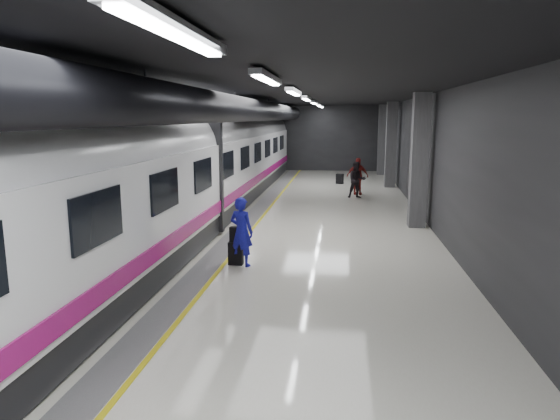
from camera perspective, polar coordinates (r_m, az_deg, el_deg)
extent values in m
plane|color=silver|center=(15.76, -0.32, -3.00)|extent=(40.00, 40.00, 0.00)
cube|color=black|center=(15.34, -0.34, 13.57)|extent=(10.00, 40.00, 0.02)
cube|color=#28282B|center=(35.27, 3.89, 8.18)|extent=(10.00, 0.02, 4.50)
cube|color=#28282B|center=(16.77, -17.59, 5.13)|extent=(0.02, 40.00, 4.50)
cube|color=#28282B|center=(15.56, 18.32, 4.70)|extent=(0.02, 40.00, 4.50)
cube|color=slate|center=(15.98, -5.13, -2.83)|extent=(0.65, 39.80, 0.01)
cube|color=yellow|center=(15.90, -3.72, -2.87)|extent=(0.10, 39.80, 0.01)
cylinder|color=black|center=(15.54, -5.19, 11.46)|extent=(0.80, 38.00, 0.80)
cube|color=silver|center=(4.46, -11.56, 19.48)|extent=(0.22, 2.60, 0.10)
cube|color=silver|center=(9.32, -1.46, 14.91)|extent=(0.22, 2.60, 0.10)
cube|color=silver|center=(14.27, 1.59, 13.39)|extent=(0.22, 2.60, 0.10)
cube|color=silver|center=(19.25, 3.05, 12.64)|extent=(0.22, 2.60, 0.10)
cube|color=silver|center=(24.24, 3.90, 12.20)|extent=(0.22, 2.60, 0.10)
cube|color=silver|center=(29.23, 4.47, 11.91)|extent=(0.22, 2.60, 0.10)
cube|color=silver|center=(33.23, 4.79, 11.73)|extent=(0.22, 2.60, 0.10)
cube|color=#515154|center=(17.44, 15.61, 5.42)|extent=(0.55, 0.55, 4.50)
cube|color=#515154|center=(27.35, 12.56, 7.28)|extent=(0.55, 0.55, 4.50)
cube|color=#515154|center=(33.32, 11.60, 7.86)|extent=(0.55, 0.55, 4.50)
cube|color=black|center=(16.41, -11.66, -1.43)|extent=(2.80, 38.00, 0.60)
cube|color=white|center=(16.18, -11.84, 3.43)|extent=(2.90, 38.00, 2.20)
cylinder|color=white|center=(16.09, -11.97, 6.79)|extent=(2.80, 38.00, 2.80)
cube|color=#980D63|center=(15.88, -6.70, 0.54)|extent=(0.04, 38.00, 0.35)
cube|color=black|center=(16.15, -11.87, 4.31)|extent=(3.05, 0.25, 3.80)
cube|color=black|center=(8.25, -20.11, -0.87)|extent=(0.05, 1.60, 0.85)
cube|color=black|center=(10.97, -13.02, 2.20)|extent=(0.05, 1.60, 0.85)
cube|color=black|center=(13.80, -8.78, 4.01)|extent=(0.05, 1.60, 0.85)
cube|color=black|center=(16.69, -5.98, 5.19)|extent=(0.05, 1.60, 0.85)
cube|color=black|center=(19.61, -4.01, 6.01)|extent=(0.05, 1.60, 0.85)
cube|color=black|center=(22.56, -2.54, 6.62)|extent=(0.05, 1.60, 0.85)
cube|color=black|center=(25.51, -1.42, 7.08)|extent=(0.05, 1.60, 0.85)
cube|color=black|center=(28.48, -0.52, 7.44)|extent=(0.05, 1.60, 0.85)
cube|color=black|center=(31.45, 0.20, 7.74)|extent=(0.05, 1.60, 0.85)
imported|color=#1B19BF|center=(12.51, -4.42, -2.48)|extent=(0.75, 0.63, 1.75)
cube|color=black|center=(12.75, -5.07, -4.94)|extent=(0.37, 0.24, 0.59)
cube|color=black|center=(12.63, -5.10, -2.80)|extent=(0.30, 0.17, 0.39)
imported|color=black|center=(23.35, 8.76, 3.41)|extent=(0.91, 0.76, 1.68)
imported|color=maroon|center=(24.49, 8.84, 3.85)|extent=(1.09, 0.56, 1.77)
cube|color=black|center=(28.32, 6.85, 3.56)|extent=(0.45, 0.38, 0.57)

